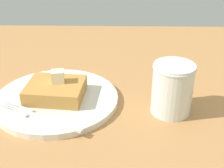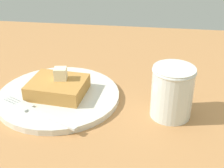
{
  "view_description": "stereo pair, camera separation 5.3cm",
  "coord_description": "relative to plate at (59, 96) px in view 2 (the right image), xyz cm",
  "views": [
    {
      "loc": [
        -40.37,
        -4.94,
        32.01
      ],
      "look_at": [
        6.11,
        -3.98,
        6.4
      ],
      "focal_mm": 50.0,
      "sensor_mm": 36.0,
      "label": 1
    },
    {
      "loc": [
        -39.96,
        -10.22,
        32.01
      ],
      "look_at": [
        6.11,
        -3.98,
        6.4
      ],
      "focal_mm": 50.0,
      "sensor_mm": 36.0,
      "label": 2
    }
  ],
  "objects": [
    {
      "name": "table_surface",
      "position": [
        -7.36,
        -6.09,
        -1.57
      ],
      "size": [
        101.18,
        101.18,
        1.9
      ],
      "primitive_type": "cube",
      "color": "#B47B47",
      "rests_on": "ground"
    },
    {
      "name": "plate",
      "position": [
        0.0,
        0.0,
        0.0
      ],
      "size": [
        22.23,
        22.23,
        1.11
      ],
      "color": "silver",
      "rests_on": "table_surface"
    },
    {
      "name": "toast_slice_center",
      "position": [
        0.0,
        0.0,
        1.79
      ],
      "size": [
        9.11,
        10.6,
        2.6
      ],
      "primitive_type": "cube",
      "rotation": [
        0.0,
        0.0,
        -0.1
      ],
      "color": "#BE843D",
      "rests_on": "plate"
    },
    {
      "name": "butter_pat_primary",
      "position": [
        0.74,
        -0.47,
        4.19
      ],
      "size": [
        2.26,
        2.45,
        2.2
      ],
      "primitive_type": "cube",
      "rotation": [
        0.0,
        0.0,
        1.71
      ],
      "color": "#F7ECC5",
      "rests_on": "toast_slice_center"
    },
    {
      "name": "fork",
      "position": [
        -6.26,
        2.37,
        0.67
      ],
      "size": [
        8.32,
        15.0,
        0.36
      ],
      "color": "silver",
      "rests_on": "plate"
    },
    {
      "name": "syrup_jar",
      "position": [
        -2.51,
        -20.15,
        3.43
      ],
      "size": [
        7.05,
        7.05,
        8.82
      ],
      "color": "#46220E",
      "rests_on": "table_surface"
    }
  ]
}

